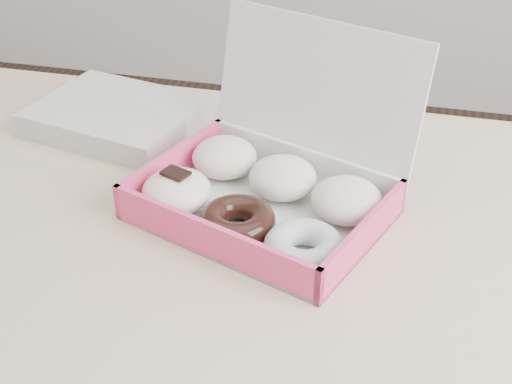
# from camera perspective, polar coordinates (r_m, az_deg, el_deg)

# --- Properties ---
(table) EXTENTS (1.20, 0.80, 0.75)m
(table) POSITION_cam_1_polar(r_m,az_deg,el_deg) (1.07, -6.46, -5.01)
(table) COLOR tan
(table) RESTS_ON ground
(donut_box) EXTENTS (0.41, 0.38, 0.24)m
(donut_box) POSITION_cam_1_polar(r_m,az_deg,el_deg) (1.00, 0.86, 0.48)
(donut_box) COLOR silver
(donut_box) RESTS_ON table
(newspapers) EXTENTS (0.30, 0.26, 0.04)m
(newspapers) POSITION_cam_1_polar(r_m,az_deg,el_deg) (1.24, -11.09, 5.95)
(newspapers) COLOR silver
(newspapers) RESTS_ON table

